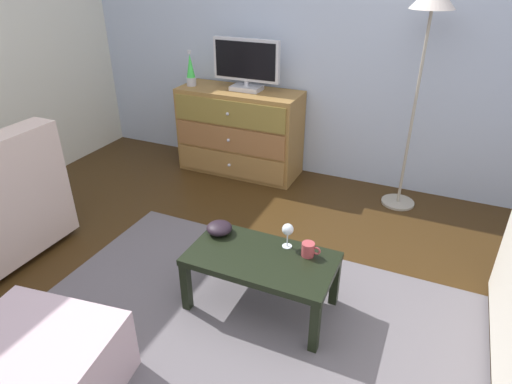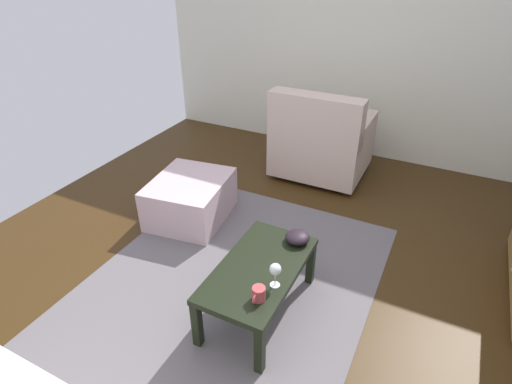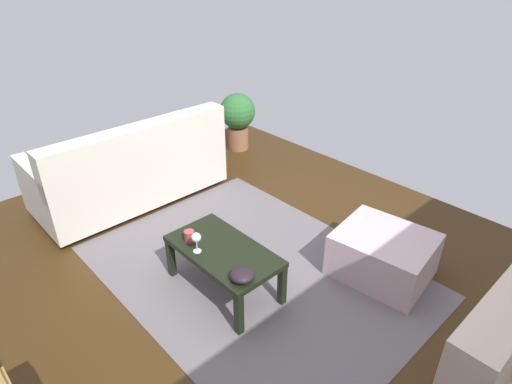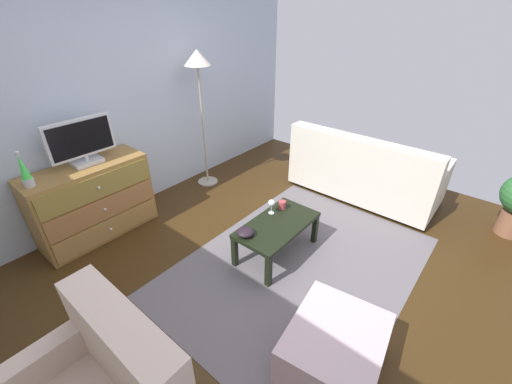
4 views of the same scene
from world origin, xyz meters
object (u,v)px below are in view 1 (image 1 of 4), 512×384
(dresser, at_px, (240,132))
(ottoman, at_px, (39,369))
(wine_glass, at_px, (288,230))
(standing_lamp, at_px, (430,20))
(tv, at_px, (246,64))
(bowl_decorative, at_px, (219,228))
(lava_lamp, at_px, (191,70))
(coffee_table, at_px, (261,263))
(mug, at_px, (308,249))

(dresser, bearing_deg, ottoman, -84.51)
(wine_glass, distance_m, standing_lamp, 1.89)
(dresser, distance_m, tv, 0.65)
(dresser, relative_size, wine_glass, 7.45)
(tv, relative_size, ottoman, 0.91)
(bowl_decorative, bearing_deg, lava_lamp, 125.86)
(dresser, bearing_deg, coffee_table, -60.34)
(lava_lamp, height_order, bowl_decorative, lava_lamp)
(lava_lamp, distance_m, coffee_table, 2.31)
(coffee_table, distance_m, bowl_decorative, 0.37)
(lava_lamp, bearing_deg, mug, -42.22)
(bowl_decorative, relative_size, ottoman, 0.23)
(lava_lamp, bearing_deg, dresser, 5.12)
(dresser, relative_size, lava_lamp, 3.55)
(dresser, xyz_separation_m, wine_glass, (1.08, -1.56, 0.08))
(tv, height_order, coffee_table, tv)
(wine_glass, height_order, mug, wine_glass)
(tv, xyz_separation_m, mug, (1.15, -1.61, -0.65))
(mug, xyz_separation_m, standing_lamp, (0.34, 1.54, 1.10))
(standing_lamp, bearing_deg, ottoman, -115.91)
(wine_glass, height_order, bowl_decorative, wine_glass)
(tv, height_order, wine_glass, tv)
(mug, distance_m, bowl_decorative, 0.58)
(dresser, height_order, wine_glass, dresser)
(dresser, height_order, standing_lamp, standing_lamp)
(dresser, xyz_separation_m, bowl_decorative, (0.63, -1.59, -0.00))
(dresser, distance_m, mug, 2.00)
(tv, xyz_separation_m, standing_lamp, (1.50, -0.07, 0.45))
(ottoman, bearing_deg, tv, 94.10)
(tv, relative_size, coffee_table, 0.74)
(mug, height_order, bowl_decorative, mug)
(coffee_table, height_order, standing_lamp, standing_lamp)
(bowl_decorative, height_order, ottoman, bowl_decorative)
(tv, xyz_separation_m, wine_glass, (1.01, -1.58, -0.57))
(tv, distance_m, mug, 2.09)
(bowl_decorative, distance_m, ottoman, 1.21)
(dresser, xyz_separation_m, mug, (1.22, -1.59, 0.01))
(coffee_table, distance_m, mug, 0.29)
(lava_lamp, distance_m, mug, 2.37)
(wine_glass, bearing_deg, coffee_table, -123.49)
(coffee_table, xyz_separation_m, wine_glass, (0.10, 0.15, 0.17))
(mug, bearing_deg, lava_lamp, 137.78)
(coffee_table, xyz_separation_m, standing_lamp, (0.59, 1.66, 1.19))
(tv, distance_m, coffee_table, 2.09)
(dresser, relative_size, ottoman, 1.67)
(coffee_table, bearing_deg, tv, 117.65)
(tv, bearing_deg, ottoman, -85.90)
(lava_lamp, bearing_deg, coffee_table, -48.80)
(dresser, distance_m, ottoman, 2.74)
(wine_glass, relative_size, bowl_decorative, 0.97)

